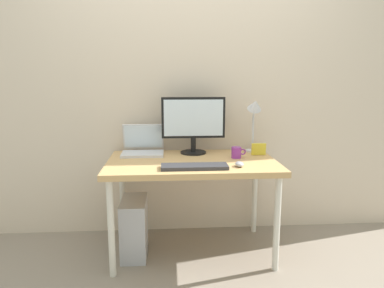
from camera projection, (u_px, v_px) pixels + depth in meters
ground_plane at (192, 251)px, 2.75m from camera, size 6.00×6.00×0.00m
back_wall at (188, 76)px, 2.93m from camera, size 4.40×0.04×2.60m
desk at (192, 169)px, 2.63m from camera, size 1.21×0.74×0.70m
monitor at (193, 122)px, 2.81m from camera, size 0.49×0.20×0.44m
laptop at (143, 146)px, 2.84m from camera, size 0.32×0.28×0.22m
desk_lamp at (255, 113)px, 2.83m from camera, size 0.11×0.16×0.44m
keyboard at (195, 167)px, 2.39m from camera, size 0.44×0.14×0.02m
mouse at (239, 164)px, 2.43m from camera, size 0.06×0.09×0.03m
coffee_mug at (237, 152)px, 2.69m from camera, size 0.11×0.07×0.08m
photo_frame at (259, 149)px, 2.78m from camera, size 0.11×0.02×0.09m
computer_tower at (134, 227)px, 2.66m from camera, size 0.18×0.36×0.42m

